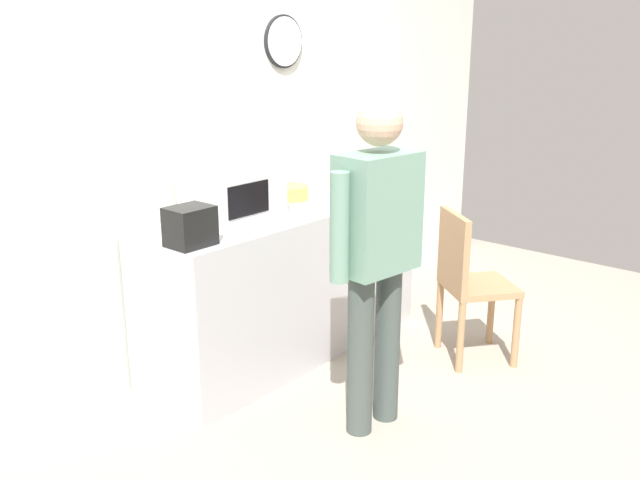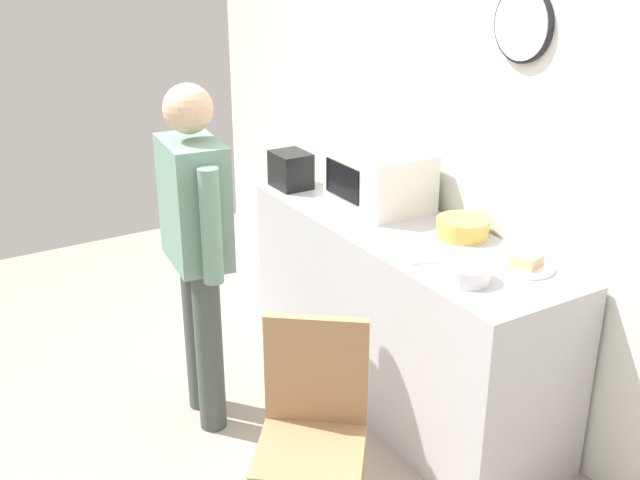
# 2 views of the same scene
# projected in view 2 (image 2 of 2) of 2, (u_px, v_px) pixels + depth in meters

# --- Properties ---
(ground_plane) EXTENTS (6.00, 6.00, 0.00)m
(ground_plane) POSITION_uv_depth(u_px,v_px,m) (185.00, 479.00, 3.44)
(ground_plane) COLOR #9E9384
(back_wall) EXTENTS (5.40, 0.13, 2.60)m
(back_wall) POSITION_uv_depth(u_px,v_px,m) (478.00, 147.00, 3.71)
(back_wall) COLOR silver
(back_wall) RESTS_ON ground_plane
(kitchen_counter) EXTENTS (1.92, 0.62, 0.93)m
(kitchen_counter) POSITION_uv_depth(u_px,v_px,m) (400.00, 314.00, 3.90)
(kitchen_counter) COLOR #B7B7BC
(kitchen_counter) RESTS_ON ground_plane
(microwave) EXTENTS (0.50, 0.39, 0.30)m
(microwave) POSITION_uv_depth(u_px,v_px,m) (380.00, 178.00, 3.97)
(microwave) COLOR silver
(microwave) RESTS_ON kitchen_counter
(sandwich_plate) EXTENTS (0.24, 0.24, 0.07)m
(sandwich_plate) POSITION_uv_depth(u_px,v_px,m) (526.00, 264.00, 3.28)
(sandwich_plate) COLOR white
(sandwich_plate) RESTS_ON kitchen_counter
(salad_bowl) EXTENTS (0.25, 0.25, 0.09)m
(salad_bowl) POSITION_uv_depth(u_px,v_px,m) (462.00, 228.00, 3.61)
(salad_bowl) COLOR gold
(salad_bowl) RESTS_ON kitchen_counter
(cereal_bowl) EXTENTS (0.20, 0.20, 0.07)m
(cereal_bowl) POSITION_uv_depth(u_px,v_px,m) (466.00, 273.00, 3.16)
(cereal_bowl) COLOR white
(cereal_bowl) RESTS_ON kitchen_counter
(toaster) EXTENTS (0.22, 0.18, 0.20)m
(toaster) POSITION_uv_depth(u_px,v_px,m) (291.00, 170.00, 4.28)
(toaster) COLOR black
(toaster) RESTS_ON kitchen_counter
(fork_utensil) EXTENTS (0.07, 0.17, 0.01)m
(fork_utensil) POSITION_uv_depth(u_px,v_px,m) (339.00, 185.00, 4.33)
(fork_utensil) COLOR silver
(fork_utensil) RESTS_ON kitchen_counter
(spoon_utensil) EXTENTS (0.09, 0.16, 0.01)m
(spoon_utensil) POSITION_uv_depth(u_px,v_px,m) (432.00, 262.00, 3.34)
(spoon_utensil) COLOR silver
(spoon_utensil) RESTS_ON kitchen_counter
(person_standing) EXTENTS (0.59, 0.28, 1.67)m
(person_standing) POSITION_uv_depth(u_px,v_px,m) (196.00, 235.00, 3.53)
(person_standing) COLOR #3F4B47
(person_standing) RESTS_ON ground_plane
(wooden_chair) EXTENTS (0.56, 0.56, 0.94)m
(wooden_chair) POSITION_uv_depth(u_px,v_px,m) (313.00, 427.00, 2.92)
(wooden_chair) COLOR #A87F56
(wooden_chair) RESTS_ON ground_plane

